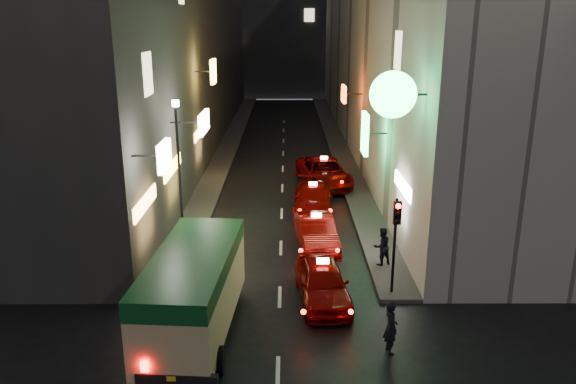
{
  "coord_description": "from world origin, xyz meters",
  "views": [
    {
      "loc": [
        0.25,
        -9.49,
        9.44
      ],
      "look_at": [
        0.31,
        13.0,
        2.53
      ],
      "focal_mm": 35.0,
      "sensor_mm": 36.0,
      "label": 1
    }
  ],
  "objects_px": {
    "minibus": "(194,284)",
    "pedestrian_crossing": "(391,324)",
    "taxi_near": "(322,279)",
    "lamp_post": "(179,165)",
    "traffic_light": "(396,226)"
  },
  "relations": [
    {
      "from": "pedestrian_crossing",
      "to": "traffic_light",
      "type": "height_order",
      "value": "traffic_light"
    },
    {
      "from": "lamp_post",
      "to": "traffic_light",
      "type": "bearing_deg",
      "value": -28.91
    },
    {
      "from": "traffic_light",
      "to": "pedestrian_crossing",
      "type": "bearing_deg",
      "value": -101.52
    },
    {
      "from": "taxi_near",
      "to": "minibus",
      "type": "bearing_deg",
      "value": -151.77
    },
    {
      "from": "minibus",
      "to": "traffic_light",
      "type": "height_order",
      "value": "traffic_light"
    },
    {
      "from": "minibus",
      "to": "traffic_light",
      "type": "distance_m",
      "value": 7.09
    },
    {
      "from": "minibus",
      "to": "lamp_post",
      "type": "xyz_separation_m",
      "value": [
        -1.6,
        6.94,
        2.0
      ]
    },
    {
      "from": "traffic_light",
      "to": "lamp_post",
      "type": "relative_size",
      "value": 0.56
    },
    {
      "from": "pedestrian_crossing",
      "to": "lamp_post",
      "type": "bearing_deg",
      "value": 32.81
    },
    {
      "from": "minibus",
      "to": "lamp_post",
      "type": "bearing_deg",
      "value": 102.99
    },
    {
      "from": "taxi_near",
      "to": "lamp_post",
      "type": "xyz_separation_m",
      "value": [
        -5.7,
        4.74,
        2.9
      ]
    },
    {
      "from": "lamp_post",
      "to": "pedestrian_crossing",
      "type": "bearing_deg",
      "value": -46.71
    },
    {
      "from": "pedestrian_crossing",
      "to": "lamp_post",
      "type": "height_order",
      "value": "lamp_post"
    },
    {
      "from": "traffic_light",
      "to": "lamp_post",
      "type": "height_order",
      "value": "lamp_post"
    },
    {
      "from": "minibus",
      "to": "pedestrian_crossing",
      "type": "bearing_deg",
      "value": -9.87
    }
  ]
}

